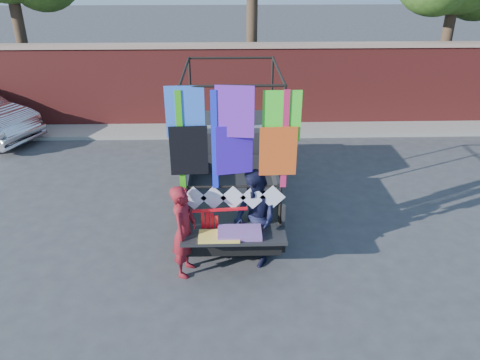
{
  "coord_description": "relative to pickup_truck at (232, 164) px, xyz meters",
  "views": [
    {
      "loc": [
        0.16,
        -7.64,
        5.16
      ],
      "look_at": [
        0.37,
        -0.2,
        1.5
      ],
      "focal_mm": 35.0,
      "sensor_mm": 36.0,
      "label": 1
    }
  ],
  "objects": [
    {
      "name": "brick_wall",
      "position": [
        -0.25,
        5.01,
        0.49
      ],
      "size": [
        30.0,
        0.45,
        2.61
      ],
      "color": "maroon",
      "rests_on": "ground"
    },
    {
      "name": "curb",
      "position": [
        -0.25,
        4.31,
        -0.77
      ],
      "size": [
        30.0,
        1.2,
        0.12
      ],
      "primitive_type": "cube",
      "color": "gray",
      "rests_on": "ground"
    },
    {
      "name": "woman",
      "position": [
        -0.85,
        -2.83,
        0.02
      ],
      "size": [
        0.55,
        0.7,
        1.7
      ],
      "primitive_type": "imported",
      "rotation": [
        0.0,
        0.0,
        1.32
      ],
      "color": "maroon",
      "rests_on": "ground"
    },
    {
      "name": "man",
      "position": [
        0.38,
        -2.54,
        0.07
      ],
      "size": [
        1.0,
        1.09,
        1.81
      ],
      "primitive_type": "imported",
      "rotation": [
        0.0,
        0.0,
        -1.12
      ],
      "color": "black",
      "rests_on": "ground"
    },
    {
      "name": "streamer_bundle",
      "position": [
        -0.34,
        -2.7,
        0.15
      ],
      "size": [
        0.94,
        0.12,
        0.65
      ],
      "color": "red",
      "rests_on": "ground"
    },
    {
      "name": "pickup_truck",
      "position": [
        0.0,
        0.0,
        0.0
      ],
      "size": [
        2.1,
        5.27,
        3.32
      ],
      "color": "black",
      "rests_on": "ground"
    },
    {
      "name": "ground",
      "position": [
        -0.25,
        -1.99,
        -0.83
      ],
      "size": [
        90.0,
        90.0,
        0.0
      ],
      "primitive_type": "plane",
      "color": "#38383A",
      "rests_on": "ground"
    }
  ]
}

